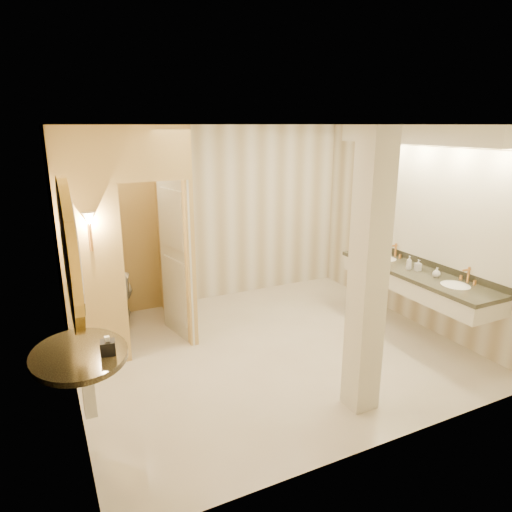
{
  "coord_description": "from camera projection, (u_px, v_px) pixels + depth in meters",
  "views": [
    {
      "loc": [
        -2.39,
        -4.57,
        2.7
      ],
      "look_at": [
        -0.08,
        0.2,
        1.17
      ],
      "focal_mm": 32.0,
      "sensor_mm": 36.0,
      "label": 1
    }
  ],
  "objects": [
    {
      "name": "ceiling",
      "position": [
        271.0,
        125.0,
        4.95
      ],
      "size": [
        4.5,
        4.5,
        0.0
      ],
      "primitive_type": "plane",
      "rotation": [
        3.14,
        0.0,
        0.0
      ],
      "color": "white",
      "rests_on": "wall_back"
    },
    {
      "name": "wall_left",
      "position": [
        63.0,
        271.0,
        4.38
      ],
      "size": [
        0.02,
        4.0,
        2.7
      ],
      "primitive_type": "cube",
      "color": "silver",
      "rests_on": "floor"
    },
    {
      "name": "pillar",
      "position": [
        368.0,
        277.0,
        4.2
      ],
      "size": [
        0.27,
        0.27,
        2.7
      ],
      "primitive_type": "cube",
      "color": "beige",
      "rests_on": "floor"
    },
    {
      "name": "toilet",
      "position": [
        117.0,
        294.0,
        6.44
      ],
      "size": [
        0.65,
        0.88,
        0.8
      ],
      "primitive_type": "imported",
      "rotation": [
        0.0,
        0.0,
        2.85
      ],
      "color": "white",
      "rests_on": "floor"
    },
    {
      "name": "soap_bottle_b",
      "position": [
        437.0,
        272.0,
        5.65
      ],
      "size": [
        0.13,
        0.13,
        0.12
      ],
      "primitive_type": "imported",
      "rotation": [
        0.0,
        0.0,
        0.39
      ],
      "color": "silver",
      "rests_on": "vanity"
    },
    {
      "name": "soap_bottle_c",
      "position": [
        409.0,
        263.0,
        5.94
      ],
      "size": [
        0.09,
        0.09,
        0.18
      ],
      "primitive_type": "imported",
      "rotation": [
        0.0,
        0.0,
        -0.35
      ],
      "color": "#C6B28C",
      "rests_on": "vanity"
    },
    {
      "name": "soap_bottle_a",
      "position": [
        418.0,
        265.0,
        5.9
      ],
      "size": [
        0.07,
        0.08,
        0.15
      ],
      "primitive_type": "imported",
      "rotation": [
        0.0,
        0.0,
        -0.12
      ],
      "color": "beige",
      "rests_on": "vanity"
    },
    {
      "name": "console_shelf",
      "position": [
        75.0,
        299.0,
        3.68
      ],
      "size": [
        0.98,
        0.98,
        1.94
      ],
      "color": "black",
      "rests_on": "floor"
    },
    {
      "name": "wall_front",
      "position": [
        387.0,
        303.0,
        3.6
      ],
      "size": [
        4.5,
        0.02,
        2.7
      ],
      "primitive_type": "cube",
      "color": "silver",
      "rests_on": "floor"
    },
    {
      "name": "tissue_box",
      "position": [
        108.0,
        347.0,
        3.76
      ],
      "size": [
        0.14,
        0.14,
        0.12
      ],
      "primitive_type": "cube",
      "rotation": [
        0.0,
        0.0,
        -0.18
      ],
      "color": "black",
      "rests_on": "console_shelf"
    },
    {
      "name": "wall_back",
      "position": [
        210.0,
        215.0,
        7.05
      ],
      "size": [
        4.5,
        0.02,
        2.7
      ],
      "primitive_type": "cube",
      "color": "silver",
      "rests_on": "floor"
    },
    {
      "name": "vanity",
      "position": [
        424.0,
        213.0,
        5.73
      ],
      "size": [
        0.75,
        2.5,
        2.09
      ],
      "color": "beige",
      "rests_on": "floor"
    },
    {
      "name": "wall_sconce",
      "position": [
        89.0,
        220.0,
        4.79
      ],
      "size": [
        0.14,
        0.14,
        0.42
      ],
      "color": "#D89045",
      "rests_on": "toilet_closet"
    },
    {
      "name": "floor",
      "position": [
        269.0,
        349.0,
        5.7
      ],
      "size": [
        4.5,
        4.5,
        0.0
      ],
      "primitive_type": "plane",
      "color": "beige",
      "rests_on": "ground"
    },
    {
      "name": "wall_right",
      "position": [
        415.0,
        227.0,
        6.27
      ],
      "size": [
        0.02,
        4.0,
        2.7
      ],
      "primitive_type": "cube",
      "color": "silver",
      "rests_on": "floor"
    },
    {
      "name": "toilet_closet",
      "position": [
        155.0,
        234.0,
        5.69
      ],
      "size": [
        1.5,
        1.55,
        2.7
      ],
      "color": "#D6B970",
      "rests_on": "floor"
    }
  ]
}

